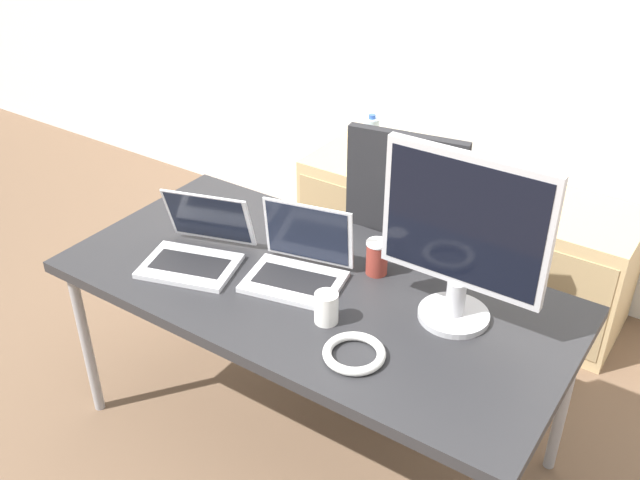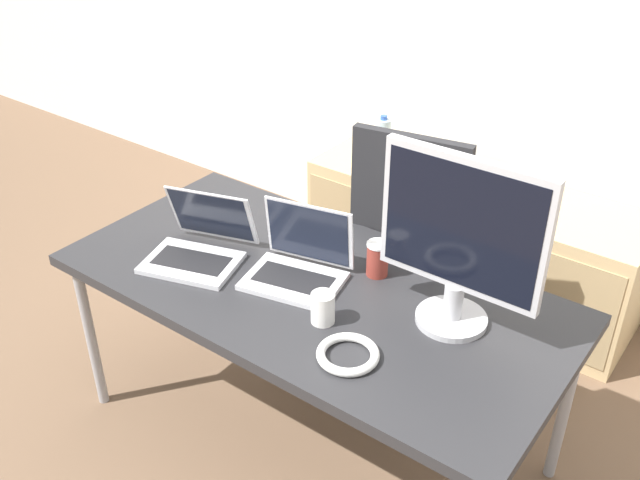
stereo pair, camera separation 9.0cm
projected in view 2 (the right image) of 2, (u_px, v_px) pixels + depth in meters
name	position (u px, v px, depth m)	size (l,w,h in m)	color
ground_plane	(314.00, 434.00, 2.75)	(14.00, 14.00, 0.00)	brown
wall_back	(518.00, 15.00, 3.09)	(10.00, 0.05, 2.60)	silver
desk	(313.00, 294.00, 2.41)	(1.72, 0.84, 0.71)	#28282B
office_chair	(418.00, 272.00, 2.95)	(0.56, 0.59, 1.11)	#232326
cabinet_left	(379.00, 211.00, 3.67)	(0.55, 0.50, 0.59)	tan
cabinet_right	(574.00, 278.00, 3.15)	(0.55, 0.50, 0.59)	tan
water_bottle	(383.00, 139.00, 3.47)	(0.07, 0.07, 0.23)	silver
laptop_left	(299.00, 264.00, 2.39)	(0.36, 0.32, 0.24)	silver
laptop_right	(199.00, 246.00, 2.49)	(0.37, 0.38, 0.23)	silver
monitor	(460.00, 241.00, 2.06)	(0.51, 0.22, 0.56)	#B7B7BC
coffee_cup_white	(323.00, 308.00, 2.18)	(0.07, 0.07, 0.10)	white
coffee_cup_brown	(377.00, 259.00, 2.40)	(0.08, 0.08, 0.12)	maroon
cable_coil	(348.00, 354.00, 2.05)	(0.18, 0.18, 0.03)	white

